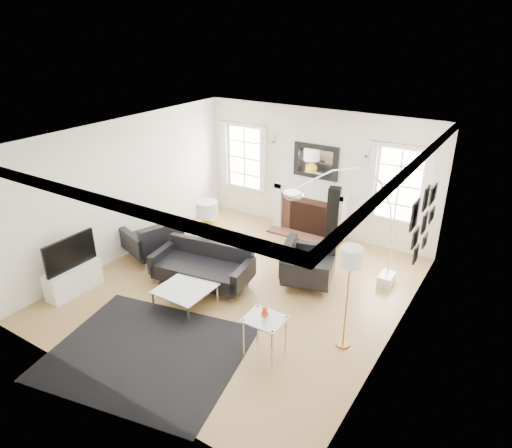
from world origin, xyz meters
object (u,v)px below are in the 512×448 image
Objects in this scene: fireplace at (310,211)px; gourd_lamp at (207,216)px; sofa at (204,267)px; armchair_left at (154,241)px; armchair_right at (305,266)px; coffee_table at (185,289)px; arc_floor_lamp at (344,224)px.

gourd_lamp is at bearing -118.18° from fireplace.
gourd_lamp reaches higher than sofa.
armchair_left reaches higher than armchair_right.
sofa is 1.62× the size of armchair_right.
coffee_table is (0.24, -0.80, 0.02)m from sofa.
fireplace is at bearing 61.82° from gourd_lamp.
coffee_table is at bearing -134.91° from arc_floor_lamp.
fireplace is 3.50m from armchair_left.
arc_floor_lamp is (0.60, 0.21, 0.91)m from armchair_right.
armchair_left is (-1.45, 0.21, 0.06)m from sofa.
armchair_right is at bearing 30.72° from sofa.
sofa is (-0.68, -2.99, -0.22)m from fireplace.
fireplace reaches higher than armchair_left.
gourd_lamp reaches higher than coffee_table.
sofa is at bearing 106.57° from coffee_table.
gourd_lamp is at bearing -175.50° from armchair_right.
gourd_lamp reaches higher than armchair_right.
fireplace is 3.82m from coffee_table.
sofa is 0.81× the size of arc_floor_lamp.
coffee_table is (1.69, -1.01, -0.04)m from armchair_left.
armchair_right is 1.67× the size of gourd_lamp.
fireplace reaches higher than armchair_right.
armchair_left is 1.97m from coffee_table.
sofa reaches higher than coffee_table.
gourd_lamp is at bearing -172.00° from arc_floor_lamp.
gourd_lamp is at bearing 114.87° from coffee_table.
armchair_left reaches higher than sofa.
fireplace is 2.24m from armchair_right.
armchair_left is at bearing 149.07° from coffee_table.
arc_floor_lamp reaches higher than sofa.
fireplace is at bearing 129.63° from arc_floor_lamp.
armchair_right is 2.18m from gourd_lamp.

